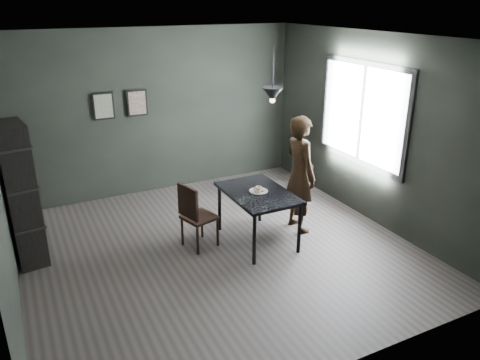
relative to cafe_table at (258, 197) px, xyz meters
name	(u,v)px	position (x,y,z in m)	size (l,w,h in m)	color
ground	(219,250)	(-0.60, 0.00, -0.67)	(5.00, 5.00, 0.00)	#332E2C
back_wall	(158,112)	(-0.60, 2.50, 0.73)	(5.00, 0.10, 2.80)	black
ceiling	(215,37)	(-0.60, 0.00, 2.13)	(5.00, 5.00, 0.02)	silver
window_assembly	(362,114)	(1.87, 0.20, 0.93)	(0.04, 1.96, 1.56)	white
cafe_table	(258,197)	(0.00, 0.00, 0.00)	(0.80, 1.20, 0.75)	black
white_plate	(258,192)	(0.00, -0.01, 0.08)	(0.23, 0.23, 0.01)	white
donut_pile	(258,189)	(0.00, -0.01, 0.12)	(0.17, 0.16, 0.07)	#FAEAC2
woman	(300,174)	(0.72, 0.07, 0.19)	(0.63, 0.41, 1.73)	black
wood_chair	(194,212)	(-0.86, 0.21, -0.14)	(0.50, 0.50, 0.94)	black
shelf_unit	(20,195)	(-2.92, 0.87, 0.25)	(0.35, 0.62, 1.85)	black
pendant_lamp	(272,94)	(0.25, 0.10, 1.38)	(0.28, 0.28, 0.86)	black
framed_print_left	(103,106)	(-1.50, 2.47, 0.93)	(0.34, 0.04, 0.44)	black
framed_print_right	(137,103)	(-0.95, 2.47, 0.93)	(0.34, 0.04, 0.44)	black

